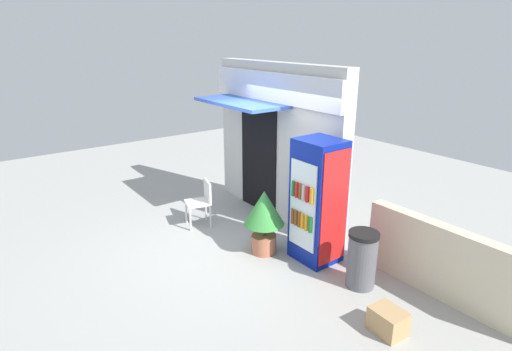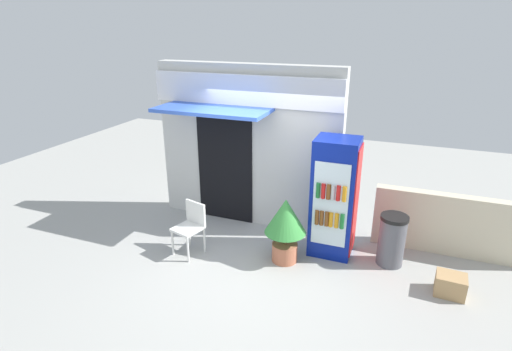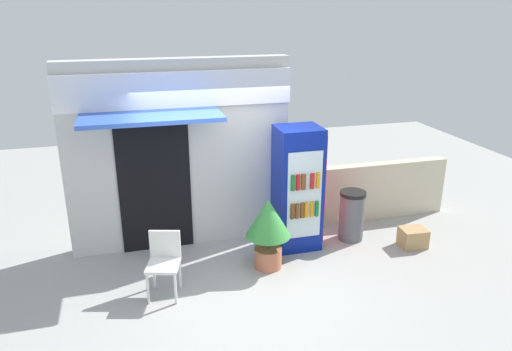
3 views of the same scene
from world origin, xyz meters
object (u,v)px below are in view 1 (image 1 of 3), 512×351
cardboard_box (388,321)px  plastic_chair (202,199)px  trash_bin (362,259)px  potted_plant_near_shop (264,214)px  drink_cooler (318,202)px

cardboard_box → plastic_chair: bearing=-175.8°
plastic_chair → cardboard_box: size_ratio=2.15×
plastic_chair → cardboard_box: plastic_chair is taller
trash_bin → potted_plant_near_shop: bearing=-162.0°
trash_bin → cardboard_box: 1.02m
drink_cooler → potted_plant_near_shop: size_ratio=1.82×
potted_plant_near_shop → trash_bin: bearing=18.0°
plastic_chair → potted_plant_near_shop: potted_plant_near_shop is taller
drink_cooler → plastic_chair: size_ratio=2.27×
plastic_chair → cardboard_box: bearing=4.2°
trash_bin → drink_cooler: bearing=178.3°
drink_cooler → plastic_chair: drink_cooler is taller
drink_cooler → potted_plant_near_shop: drink_cooler is taller
plastic_chair → potted_plant_near_shop: bearing=10.7°
potted_plant_near_shop → cardboard_box: (2.42, 0.00, -0.53)m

